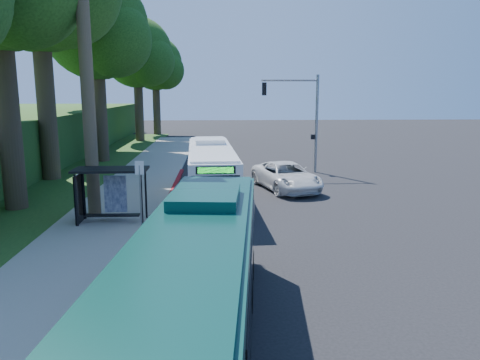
{
  "coord_description": "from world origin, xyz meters",
  "views": [
    {
      "loc": [
        -2.23,
        -23.48,
        5.95
      ],
      "look_at": [
        -1.12,
        1.0,
        1.21
      ],
      "focal_mm": 35.0,
      "sensor_mm": 36.0,
      "label": 1
    }
  ],
  "objects_px": {
    "teal_bus": "(198,283)",
    "bus_shelter": "(106,184)",
    "white_bus": "(211,173)",
    "pickup": "(286,176)"
  },
  "relations": [
    {
      "from": "teal_bus",
      "to": "bus_shelter",
      "type": "bearing_deg",
      "value": 117.92
    },
    {
      "from": "white_bus",
      "to": "teal_bus",
      "type": "relative_size",
      "value": 0.95
    },
    {
      "from": "bus_shelter",
      "to": "pickup",
      "type": "height_order",
      "value": "bus_shelter"
    },
    {
      "from": "teal_bus",
      "to": "pickup",
      "type": "distance_m",
      "value": 18.21
    },
    {
      "from": "white_bus",
      "to": "teal_bus",
      "type": "bearing_deg",
      "value": -93.27
    },
    {
      "from": "white_bus",
      "to": "teal_bus",
      "type": "height_order",
      "value": "teal_bus"
    },
    {
      "from": "bus_shelter",
      "to": "pickup",
      "type": "xyz_separation_m",
      "value": [
        9.07,
        6.96,
        -0.99
      ]
    },
    {
      "from": "white_bus",
      "to": "teal_bus",
      "type": "xyz_separation_m",
      "value": [
        -0.08,
        -14.69,
        0.07
      ]
    },
    {
      "from": "teal_bus",
      "to": "pickup",
      "type": "relative_size",
      "value": 1.96
    },
    {
      "from": "bus_shelter",
      "to": "teal_bus",
      "type": "distance_m",
      "value": 11.57
    }
  ]
}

